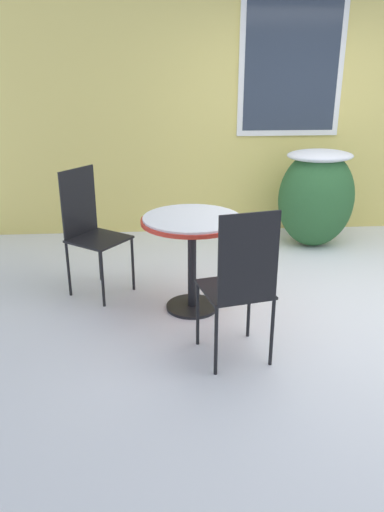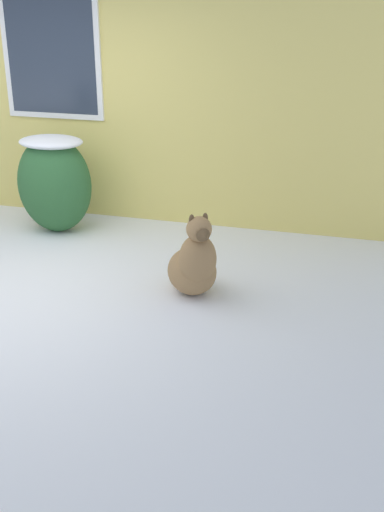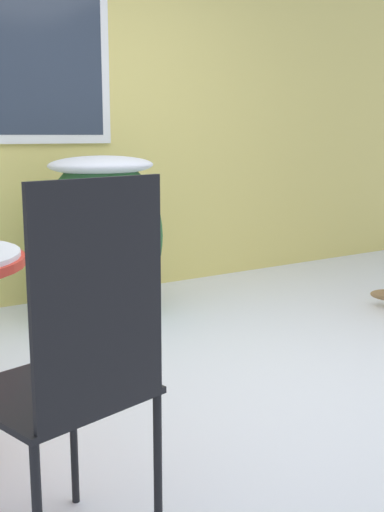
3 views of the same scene
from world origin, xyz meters
name	(u,v)px [view 1 (image 1 of 3)]	position (x,y,z in m)	size (l,w,h in m)	color
ground_plane	(372,310)	(0.00, 0.00, 0.00)	(16.00, 16.00, 0.00)	white
house_wall	(310,84)	(-0.01, 2.20, 1.66)	(8.00, 0.10, 3.30)	#E5D16B
shrub_left	(316,196)	(-0.03, 1.57, 0.56)	(0.81, 0.61, 1.04)	#2D6033
patio_table	(192,235)	(-1.46, 0.15, 0.63)	(0.79, 0.79, 0.78)	black
patio_chair_near_table	(91,227)	(-2.29, 0.56, 0.58)	(0.59, 0.59, 1.07)	black
patio_chair_far_side	(240,282)	(-1.21, -0.64, 0.58)	(0.50, 0.50, 1.07)	black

